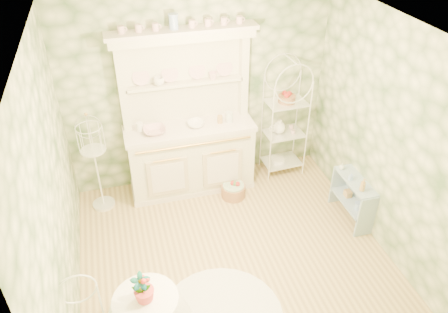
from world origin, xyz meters
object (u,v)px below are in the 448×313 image
object	(u,v)px
side_shelf	(352,198)
birdcage_stand	(95,159)
floor_basket	(233,189)
bakers_rack	(285,118)
kitchen_dresser	(189,117)

from	to	relation	value
side_shelf	birdcage_stand	xyz separation A→B (m)	(-3.15, 1.13, 0.45)
side_shelf	floor_basket	size ratio (longest dim) A/B	1.98
birdcage_stand	side_shelf	bearing A→B (deg)	-19.65
bakers_rack	birdcage_stand	size ratio (longest dim) A/B	1.16
birdcage_stand	floor_basket	xyz separation A→B (m)	(1.79, -0.29, -0.65)
bakers_rack	kitchen_dresser	bearing A→B (deg)	179.01
bakers_rack	floor_basket	distance (m)	1.26
kitchen_dresser	floor_basket	distance (m)	1.21
side_shelf	floor_basket	world-z (taller)	side_shelf
kitchen_dresser	bakers_rack	size ratio (longest dim) A/B	1.28
bakers_rack	birdcage_stand	distance (m)	2.68
birdcage_stand	floor_basket	world-z (taller)	birdcage_stand
birdcage_stand	bakers_rack	bearing A→B (deg)	3.06
kitchen_dresser	floor_basket	bearing A→B (deg)	-37.15
bakers_rack	birdcage_stand	xyz separation A→B (m)	(-2.68, -0.14, -0.12)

